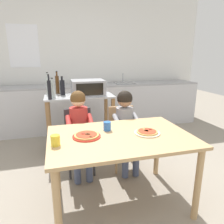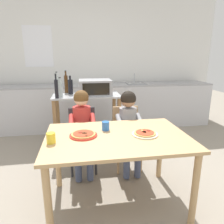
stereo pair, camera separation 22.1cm
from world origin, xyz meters
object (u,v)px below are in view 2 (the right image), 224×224
bottle_dark_olive_oil (60,89)px  dining_table (117,145)px  bottle_brown_beer (66,84)px  pizza_plate_red_rimmed (83,135)px  bottle_squat_spirits (56,88)px  child_in_red_shirt (82,123)px  bottle_clear_vinegar (57,84)px  child_in_grey_shirt (129,122)px  pizza_plate_cream (145,134)px  toaster_oven (95,87)px  bottle_tall_green_wine (70,86)px  drinking_cup_blue (106,126)px  dining_chair_right (126,133)px  drinking_cup_yellow (51,138)px  kitchen_island_cart (87,113)px  dining_chair_left (83,135)px

bottle_dark_olive_oil → dining_table: bottle_dark_olive_oil is taller
bottle_brown_beer → pizza_plate_red_rimmed: size_ratio=1.36×
bottle_squat_spirits → child_in_red_shirt: bottle_squat_spirits is taller
bottle_squat_spirits → bottle_clear_vinegar: size_ratio=1.02×
bottle_brown_beer → child_in_grey_shirt: 1.33m
child_in_grey_shirt → pizza_plate_cream: (0.00, -0.64, 0.08)m
toaster_oven → bottle_squat_spirits: bottle_squat_spirits is taller
bottle_brown_beer → bottle_tall_green_wine: 0.15m
pizza_plate_cream → bottle_brown_beer: bearing=116.1°
drinking_cup_blue → pizza_plate_cream: bearing=-28.0°
pizza_plate_red_rimmed → child_in_grey_shirt: bearing=44.4°
bottle_squat_spirits → child_in_red_shirt: size_ratio=0.33×
dining_chair_right → bottle_dark_olive_oil: bearing=146.6°
toaster_oven → drinking_cup_yellow: (-0.51, -1.46, -0.21)m
pizza_plate_red_rimmed → bottle_brown_beer: bearing=98.0°
bottle_clear_vinegar → dining_table: (0.68, -1.59, -0.39)m
pizza_plate_cream → bottle_clear_vinegar: bearing=120.3°
child_in_red_shirt → drinking_cup_blue: (0.23, -0.48, 0.12)m
kitchen_island_cart → bottle_dark_olive_oil: size_ratio=3.65×
child_in_red_shirt → pizza_plate_red_rimmed: bearing=-90.0°
dining_chair_left → bottle_clear_vinegar: bearing=113.5°
drinking_cup_blue → pizza_plate_red_rimmed: bearing=-151.9°
pizza_plate_cream → pizza_plate_red_rimmed: bearing=173.5°
bottle_squat_spirits → bottle_dark_olive_oil: 0.13m
dining_chair_left → child_in_red_shirt: 0.23m
dining_table → dining_chair_right: bearing=70.0°
kitchen_island_cart → pizza_plate_cream: size_ratio=4.12×
dining_table → bottle_brown_beer: bearing=108.4°
pizza_plate_red_rimmed → drinking_cup_blue: drinking_cup_blue is taller
bottle_squat_spirits → child_in_grey_shirt: (0.92, -0.57, -0.36)m
bottle_brown_beer → dining_table: (0.54, -1.61, -0.39)m
kitchen_island_cart → pizza_plate_red_rimmed: kitchen_island_cart is taller
pizza_plate_cream → dining_chair_right: bearing=90.0°
bottle_brown_beer → dining_chair_right: (0.80, -0.88, -0.56)m
bottle_squat_spirits → drinking_cup_yellow: (0.05, -1.26, -0.24)m
drinking_cup_yellow → bottle_brown_beer: bearing=88.0°
pizza_plate_cream → child_in_red_shirt: bearing=131.2°
child_in_red_shirt → dining_chair_right: bearing=8.8°
bottle_brown_beer → bottle_tall_green_wine: bottle_brown_beer is taller
bottle_clear_vinegar → child_in_grey_shirt: (0.94, -0.98, -0.36)m
pizza_plate_red_rimmed → child_in_red_shirt: bearing=90.0°
child_in_red_shirt → pizza_plate_cream: bearing=-48.8°
kitchen_island_cart → drinking_cup_yellow: bearing=-104.1°
kitchen_island_cart → bottle_clear_vinegar: size_ratio=3.01×
child_in_red_shirt → pizza_plate_red_rimmed: child_in_red_shirt is taller
dining_chair_right → pizza_plate_red_rimmed: dining_chair_right is taller
dining_chair_left → child_in_red_shirt: child_in_red_shirt is taller
bottle_brown_beer → dining_chair_left: bottle_brown_beer is taller
toaster_oven → drinking_cup_blue: size_ratio=5.42×
kitchen_island_cart → dining_chair_left: (-0.09, -0.64, -0.11)m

